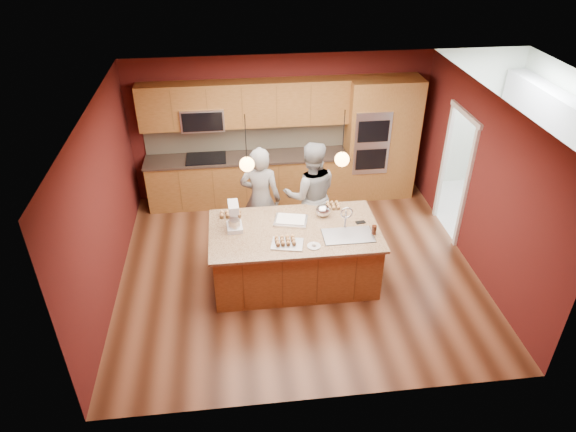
{
  "coord_description": "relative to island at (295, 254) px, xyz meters",
  "views": [
    {
      "loc": [
        -0.9,
        -6.38,
        5.06
      ],
      "look_at": [
        -0.16,
        -0.1,
        1.05
      ],
      "focal_mm": 32.0,
      "sensor_mm": 36.0,
      "label": 1
    }
  ],
  "objects": [
    {
      "name": "cabinet_run",
      "position": [
        -0.61,
        2.51,
        0.52
      ],
      "size": [
        3.74,
        0.64,
        2.3
      ],
      "color": "brown",
      "rests_on": "floor"
    },
    {
      "name": "sheet_cake",
      "position": [
        -0.04,
        0.22,
        0.47
      ],
      "size": [
        0.55,
        0.46,
        0.05
      ],
      "rotation": [
        0.0,
        0.0,
        -0.24
      ],
      "color": "white",
      "rests_on": "island"
    },
    {
      "name": "plate",
      "position": [
        0.2,
        -0.45,
        0.45
      ],
      "size": [
        0.19,
        0.19,
        0.01
      ],
      "primitive_type": "cylinder",
      "color": "silver",
      "rests_on": "island"
    },
    {
      "name": "doorway_trim",
      "position": [
        2.8,
        1.06,
        0.58
      ],
      "size": [
        0.08,
        1.11,
        2.2
      ],
      "primitive_type": null,
      "color": "white",
      "rests_on": "wall_right"
    },
    {
      "name": "washer",
      "position": [
        4.29,
        1.11,
        0.06
      ],
      "size": [
        0.71,
        0.73,
        1.05
      ],
      "primitive_type": "cube",
      "rotation": [
        0.0,
        0.0,
        0.09
      ],
      "color": "silver",
      "rests_on": "floor"
    },
    {
      "name": "person_left",
      "position": [
        -0.44,
        0.95,
        0.43
      ],
      "size": [
        0.74,
        0.58,
        1.8
      ],
      "primitive_type": "imported",
      "rotation": [
        0.0,
        0.0,
        2.88
      ],
      "color": "black",
      "rests_on": "floor"
    },
    {
      "name": "ceiling",
      "position": [
        0.07,
        0.26,
        2.23
      ],
      "size": [
        5.5,
        5.5,
        0.0
      ],
      "primitive_type": "plane",
      "rotation": [
        3.14,
        0.0,
        0.0
      ],
      "color": "silver",
      "rests_on": "ground"
    },
    {
      "name": "wall_front",
      "position": [
        0.07,
        -2.24,
        0.88
      ],
      "size": [
        5.5,
        0.0,
        5.5
      ],
      "primitive_type": "plane",
      "rotation": [
        -1.57,
        0.0,
        0.0
      ],
      "color": "#501714",
      "rests_on": "ground"
    },
    {
      "name": "floor",
      "position": [
        0.07,
        0.26,
        -0.47
      ],
      "size": [
        5.5,
        5.5,
        0.0
      ],
      "primitive_type": "plane",
      "color": "#432213",
      "rests_on": "ground"
    },
    {
      "name": "pendant_left",
      "position": [
        -0.66,
        0.0,
        1.54
      ],
      "size": [
        0.2,
        0.2,
        0.8
      ],
      "color": "black",
      "rests_on": "ceiling"
    },
    {
      "name": "mixing_bowl",
      "position": [
        0.46,
        0.33,
        0.53
      ],
      "size": [
        0.22,
        0.22,
        0.19
      ],
      "primitive_type": "ellipsoid",
      "color": "silver",
      "rests_on": "island"
    },
    {
      "name": "wall_left",
      "position": [
        -2.68,
        0.26,
        0.88
      ],
      "size": [
        0.0,
        5.0,
        5.0
      ],
      "primitive_type": "plane",
      "rotation": [
        1.57,
        0.0,
        1.57
      ],
      "color": "#501714",
      "rests_on": "ground"
    },
    {
      "name": "tumbler",
      "position": [
        1.1,
        -0.24,
        0.51
      ],
      "size": [
        0.07,
        0.07,
        0.14
      ],
      "primitive_type": "cylinder",
      "color": "#36170C",
      "rests_on": "island"
    },
    {
      "name": "pendant_right",
      "position": [
        0.63,
        0.0,
        1.54
      ],
      "size": [
        0.2,
        0.2,
        0.8
      ],
      "color": "black",
      "rests_on": "ceiling"
    },
    {
      "name": "stand_mixer",
      "position": [
        -0.88,
        0.13,
        0.62
      ],
      "size": [
        0.24,
        0.32,
        0.42
      ],
      "rotation": [
        0.0,
        0.0,
        0.06
      ],
      "color": "silver",
      "rests_on": "island"
    },
    {
      "name": "island",
      "position": [
        0.0,
        0.0,
        0.0
      ],
      "size": [
        2.47,
        1.38,
        1.29
      ],
      "color": "brown",
      "rests_on": "floor"
    },
    {
      "name": "laundry_room",
      "position": [
        4.42,
        1.46,
        1.48
      ],
      "size": [
        2.6,
        2.7,
        2.7
      ],
      "color": "silver",
      "rests_on": "ground"
    },
    {
      "name": "person_right",
      "position": [
        0.37,
        0.95,
        0.45
      ],
      "size": [
        0.9,
        0.71,
        1.83
      ],
      "primitive_type": "imported",
      "rotation": [
        0.0,
        0.0,
        3.13
      ],
      "color": "slate",
      "rests_on": "floor"
    },
    {
      "name": "cupcakes_rack",
      "position": [
        -0.19,
        -0.33,
        0.5
      ],
      "size": [
        0.3,
        0.22,
        0.07
      ],
      "primitive_type": null,
      "color": "tan",
      "rests_on": "island"
    },
    {
      "name": "cooling_rack",
      "position": [
        -0.16,
        -0.36,
        0.45
      ],
      "size": [
        0.49,
        0.4,
        0.02
      ],
      "primitive_type": "cube",
      "rotation": [
        0.0,
        0.0,
        -0.22
      ],
      "color": "silver",
      "rests_on": "island"
    },
    {
      "name": "dryer",
      "position": [
        4.3,
        1.82,
        0.04
      ],
      "size": [
        0.72,
        0.74,
        1.02
      ],
      "primitive_type": "cube",
      "rotation": [
        0.0,
        0.0,
        -0.15
      ],
      "color": "silver",
      "rests_on": "floor"
    },
    {
      "name": "wall_right",
      "position": [
        2.82,
        0.26,
        0.88
      ],
      "size": [
        0.0,
        5.0,
        5.0
      ],
      "primitive_type": "plane",
      "rotation": [
        1.57,
        0.0,
        -1.57
      ],
      "color": "#501714",
      "rests_on": "ground"
    },
    {
      "name": "wall_back",
      "position": [
        0.07,
        2.76,
        0.88
      ],
      "size": [
        5.5,
        0.0,
        5.5
      ],
      "primitive_type": "plane",
      "rotation": [
        1.57,
        0.0,
        0.0
      ],
      "color": "#501714",
      "rests_on": "ground"
    },
    {
      "name": "cupcakes_right",
      "position": [
        0.66,
        0.55,
        0.48
      ],
      "size": [
        0.22,
        0.22,
        0.07
      ],
      "primitive_type": null,
      "color": "tan",
      "rests_on": "island"
    },
    {
      "name": "cupcakes_left",
      "position": [
        -0.93,
        0.48,
        0.48
      ],
      "size": [
        0.34,
        0.17,
        0.08
      ],
      "primitive_type": null,
      "color": "tan",
      "rests_on": "island"
    },
    {
      "name": "phone",
      "position": [
        0.98,
        0.07,
        0.45
      ],
      "size": [
        0.15,
        0.1,
        0.01
      ],
      "primitive_type": "cube",
      "rotation": [
        0.0,
        0.0,
        0.13
      ],
      "color": "black",
      "rests_on": "island"
    },
    {
      "name": "oven_column",
      "position": [
        1.92,
        2.46,
        0.69
      ],
      "size": [
        1.3,
        0.62,
        2.3
      ],
      "color": "brown",
      "rests_on": "floor"
    }
  ]
}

